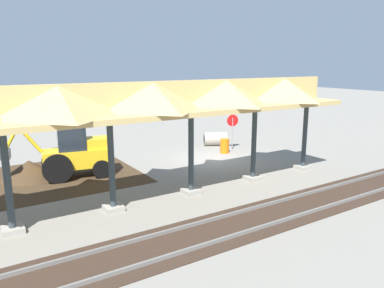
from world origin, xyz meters
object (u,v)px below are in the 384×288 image
object	(u,v)px
traffic_barrel	(225,146)
backhoe	(74,152)
stop_sign	(233,125)
concrete_pipe	(215,139)

from	to	relation	value
traffic_barrel	backhoe	bearing A→B (deg)	0.05
stop_sign	concrete_pipe	xyz separation A→B (m)	(0.08, -1.75, -1.22)
backhoe	concrete_pipe	bearing A→B (deg)	-168.23
stop_sign	backhoe	bearing A→B (deg)	2.12
stop_sign	traffic_barrel	world-z (taller)	stop_sign
backhoe	traffic_barrel	bearing A→B (deg)	-179.95
concrete_pipe	traffic_barrel	world-z (taller)	concrete_pipe
stop_sign	backhoe	size ratio (longest dim) A/B	0.44
stop_sign	traffic_barrel	xyz separation A→B (m)	(0.90, 0.37, -1.23)
concrete_pipe	backhoe	bearing A→B (deg)	11.77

